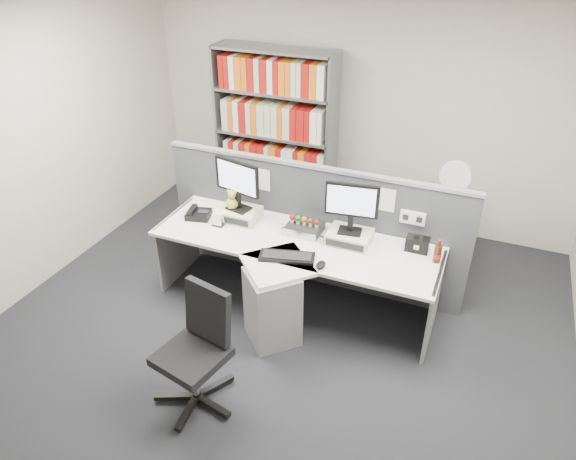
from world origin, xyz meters
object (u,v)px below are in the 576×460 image
at_px(desk_calendar, 218,221).
at_px(office_chair, 198,346).
at_px(mouse, 321,265).
at_px(desk_phone, 198,214).
at_px(monitor_right, 352,204).
at_px(desk_fan, 455,179).
at_px(desk, 286,277).
at_px(keyboard, 287,257).
at_px(monitor_left, 237,181).
at_px(desktop_pc, 305,228).
at_px(shelving_unit, 276,137).
at_px(filing_cabinet, 444,238).
at_px(cola_bottle, 438,254).
at_px(speaker, 417,244).

height_order(desk_calendar, office_chair, office_chair).
bearing_deg(mouse, desk_phone, 166.25).
distance_m(monitor_right, desk_calendar, 1.28).
bearing_deg(desk_calendar, desk_fan, 31.76).
height_order(desk, keyboard, keyboard).
bearing_deg(monitor_left, desktop_pc, 0.33).
bearing_deg(shelving_unit, filing_cabinet, -12.07).
distance_m(cola_bottle, filing_cabinet, 1.13).
relative_size(desk_phone, speaker, 1.30).
height_order(keyboard, mouse, mouse).
bearing_deg(monitor_left, desk_calendar, -120.80).
xyz_separation_m(desk, shelving_unit, (-0.90, 1.85, 0.52)).
relative_size(monitor_right, office_chair, 0.49).
bearing_deg(filing_cabinet, desk_calendar, -148.22).
height_order(desk, monitor_left, monitor_left).
relative_size(desktop_pc, desk_fan, 0.60).
height_order(desk_calendar, filing_cabinet, desk_calendar).
relative_size(monitor_left, speaker, 2.47).
distance_m(monitor_left, filing_cabinet, 2.24).
bearing_deg(filing_cabinet, speaker, -99.70).
xyz_separation_m(mouse, office_chair, (-0.59, -1.01, -0.23)).
bearing_deg(desk, filing_cabinet, 49.39).
distance_m(desk_phone, desk_calendar, 0.26).
distance_m(desk_phone, shelving_unit, 1.62).
xyz_separation_m(keyboard, cola_bottle, (1.18, 0.43, 0.07)).
relative_size(monitor_right, desktop_pc, 1.52).
bearing_deg(desk, monitor_right, 40.12).
relative_size(monitor_right, mouse, 3.90).
xyz_separation_m(desktop_pc, desk_calendar, (-0.79, -0.20, 0.01)).
xyz_separation_m(keyboard, desk_phone, (-1.06, 0.32, 0.02)).
xyz_separation_m(monitor_right, desktop_pc, (-0.43, 0.00, -0.34)).
xyz_separation_m(keyboard, speaker, (1.00, 0.54, 0.05)).
xyz_separation_m(monitor_right, filing_cabinet, (0.74, 1.02, -0.75)).
height_order(mouse, office_chair, office_chair).
bearing_deg(office_chair, monitor_right, 64.70).
relative_size(desk, desk_fan, 5.03).
height_order(monitor_left, keyboard, monitor_left).
bearing_deg(cola_bottle, keyboard, -160.06).
xyz_separation_m(desktop_pc, office_chair, (-0.27, -1.48, -0.25)).
relative_size(keyboard, cola_bottle, 2.31).
bearing_deg(keyboard, desk, 121.08).
bearing_deg(desk, shelving_unit, 115.96).
relative_size(desktop_pc, office_chair, 0.33).
height_order(monitor_left, shelving_unit, shelving_unit).
height_order(desk, speaker, speaker).
bearing_deg(cola_bottle, monitor_right, 178.25).
distance_m(keyboard, speaker, 1.14).
height_order(desk, monitor_right, monitor_right).
xyz_separation_m(shelving_unit, office_chair, (0.66, -2.94, -0.47)).
height_order(monitor_right, cola_bottle, monitor_right).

